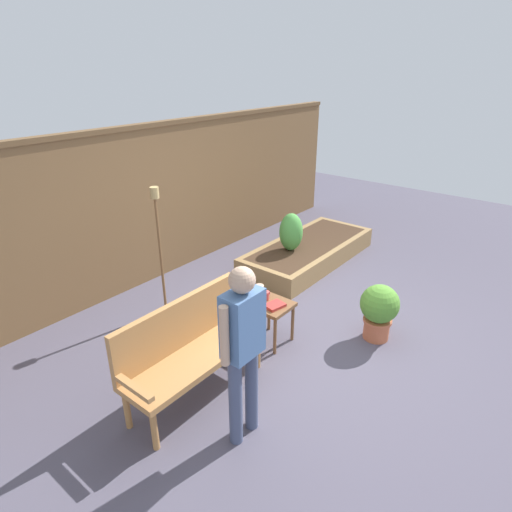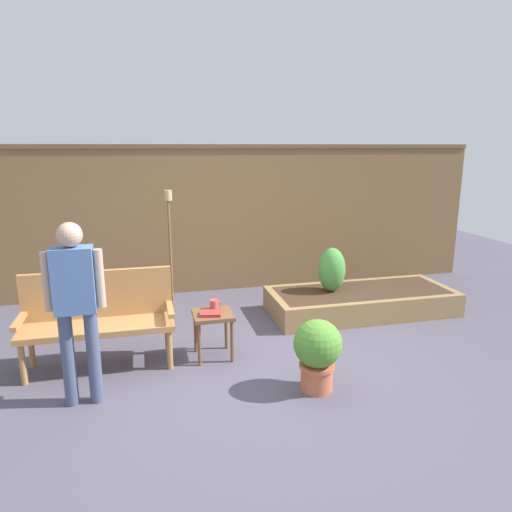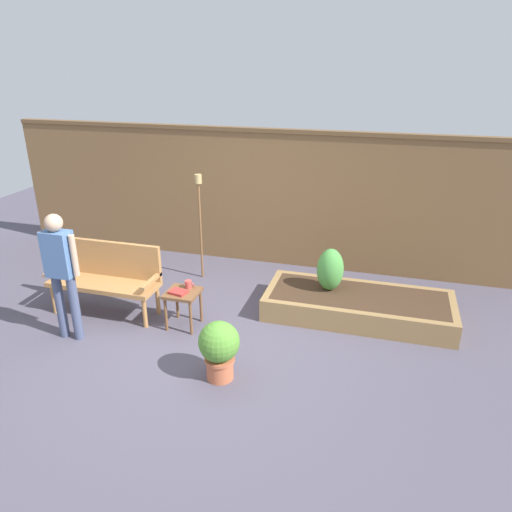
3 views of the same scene
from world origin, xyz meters
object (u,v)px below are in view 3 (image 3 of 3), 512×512
side_table (183,298)px  book_on_table (178,292)px  garden_bench (107,273)px  shrub_near_bench (330,270)px  person_by_bench (61,267)px  potted_boxwood (219,347)px  cup_on_table (189,284)px  tiki_torch (200,208)px

side_table → book_on_table: size_ratio=2.33×
garden_bench → shrub_near_bench: bearing=16.0°
person_by_bench → potted_boxwood: bearing=-7.7°
cup_on_table → person_by_bench: bearing=-149.4°
tiki_torch → garden_bench: bearing=-121.2°
person_by_bench → book_on_table: bearing=25.4°
side_table → person_by_bench: bearing=-153.0°
shrub_near_bench → tiki_torch: bearing=165.8°
garden_bench → side_table: (1.12, -0.11, -0.15)m
garden_bench → potted_boxwood: garden_bench is taller
cup_on_table → person_by_bench: (-1.24, -0.73, 0.40)m
book_on_table → person_by_bench: person_by_bench is taller
book_on_table → shrub_near_bench: 1.98m
tiki_torch → person_by_bench: 2.23m
person_by_bench → cup_on_table: bearing=30.6°
shrub_near_bench → person_by_bench: person_by_bench is taller
cup_on_table → potted_boxwood: (0.76, -1.00, -0.15)m
cup_on_table → tiki_torch: tiki_torch is taller
side_table → garden_bench: bearing=174.2°
side_table → potted_boxwood: size_ratio=0.73×
tiki_torch → shrub_near_bench: bearing=-14.2°
book_on_table → side_table: bearing=73.5°
cup_on_table → potted_boxwood: potted_boxwood is taller
cup_on_table → person_by_bench: person_by_bench is taller
book_on_table → tiki_torch: 1.63m
cup_on_table → shrub_near_bench: shrub_near_bench is taller
side_table → cup_on_table: size_ratio=3.88×
cup_on_table → tiki_torch: bearing=105.2°
garden_bench → book_on_table: 1.10m
cup_on_table → tiki_torch: (-0.36, 1.31, 0.58)m
garden_bench → person_by_bench: bearing=-97.0°
shrub_near_bench → person_by_bench: 3.29m
side_table → potted_boxwood: 1.19m
garden_bench → shrub_near_bench: 2.92m
book_on_table → potted_boxwood: 1.18m
potted_boxwood → person_by_bench: bearing=172.3°
cup_on_table → side_table: bearing=-106.3°
side_table → tiki_torch: size_ratio=0.30×
side_table → person_by_bench: size_ratio=0.31×
tiki_torch → person_by_bench: size_ratio=1.03×
potted_boxwood → tiki_torch: tiki_torch is taller
potted_boxwood → tiki_torch: bearing=115.8°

